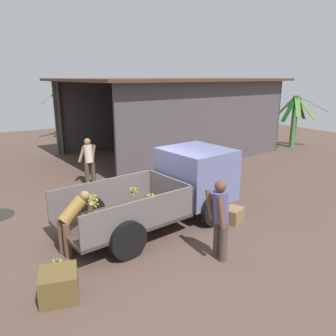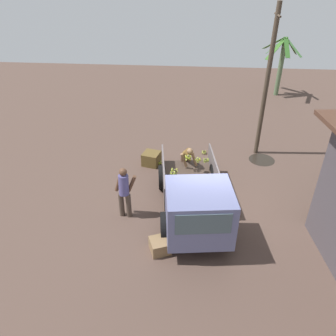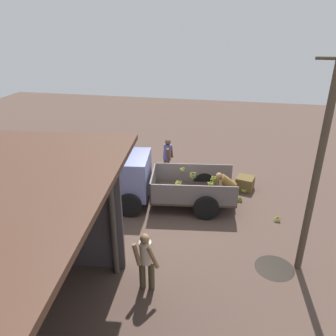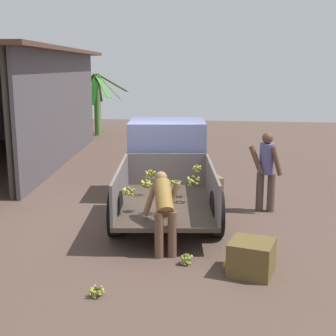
{
  "view_description": "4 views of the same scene",
  "coord_description": "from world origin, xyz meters",
  "px_view_note": "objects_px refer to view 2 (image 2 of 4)",
  "views": [
    {
      "loc": [
        -3.56,
        -7.36,
        3.75
      ],
      "look_at": [
        1.08,
        0.42,
        1.22
      ],
      "focal_mm": 35.0,
      "sensor_mm": 36.0,
      "label": 1
    },
    {
      "loc": [
        8.65,
        -0.48,
        6.89
      ],
      "look_at": [
        -0.68,
        -1.3,
        1.08
      ],
      "focal_mm": 35.0,
      "sensor_mm": 36.0,
      "label": 2
    },
    {
      "loc": [
        -1.94,
        9.81,
        6.14
      ],
      "look_at": [
        0.24,
        -1.09,
        1.13
      ],
      "focal_mm": 35.0,
      "sensor_mm": 36.0,
      "label": 3
    },
    {
      "loc": [
        -9.44,
        -1.8,
        3.1
      ],
      "look_at": [
        -0.46,
        -0.56,
        1.13
      ],
      "focal_mm": 50.0,
      "sensor_mm": 36.0,
      "label": 4
    }
  ],
  "objects_px": {
    "person_foreground_visitor": "(124,190)",
    "banana_bunch_on_ground_0": "(176,166)",
    "utility_pole": "(267,84)",
    "wooden_crate_1": "(160,246)",
    "banana_bunch_on_ground_2": "(159,162)",
    "person_bystander_near_shed": "(327,188)",
    "wooden_crate_0": "(151,159)",
    "person_worker_loading": "(187,157)",
    "cargo_truck": "(196,205)",
    "banana_bunch_on_ground_1": "(204,152)"
  },
  "relations": [
    {
      "from": "wooden_crate_1",
      "to": "person_bystander_near_shed",
      "type": "bearing_deg",
      "value": 113.78
    },
    {
      "from": "person_foreground_visitor",
      "to": "wooden_crate_0",
      "type": "bearing_deg",
      "value": 1.04
    },
    {
      "from": "banana_bunch_on_ground_0",
      "to": "person_foreground_visitor",
      "type": "bearing_deg",
      "value": -25.07
    },
    {
      "from": "wooden_crate_1",
      "to": "wooden_crate_0",
      "type": "bearing_deg",
      "value": -169.6
    },
    {
      "from": "cargo_truck",
      "to": "person_bystander_near_shed",
      "type": "height_order",
      "value": "cargo_truck"
    },
    {
      "from": "person_foreground_visitor",
      "to": "person_worker_loading",
      "type": "height_order",
      "value": "person_foreground_visitor"
    },
    {
      "from": "banana_bunch_on_ground_1",
      "to": "banana_bunch_on_ground_2",
      "type": "bearing_deg",
      "value": -59.44
    },
    {
      "from": "utility_pole",
      "to": "banana_bunch_on_ground_2",
      "type": "distance_m",
      "value": 5.17
    },
    {
      "from": "person_bystander_near_shed",
      "to": "wooden_crate_0",
      "type": "xyz_separation_m",
      "value": [
        -2.47,
        -5.92,
        -0.66
      ]
    },
    {
      "from": "person_bystander_near_shed",
      "to": "wooden_crate_1",
      "type": "height_order",
      "value": "person_bystander_near_shed"
    },
    {
      "from": "banana_bunch_on_ground_2",
      "to": "wooden_crate_0",
      "type": "xyz_separation_m",
      "value": [
        -0.03,
        -0.31,
        0.15
      ]
    },
    {
      "from": "person_worker_loading",
      "to": "person_bystander_near_shed",
      "type": "height_order",
      "value": "person_bystander_near_shed"
    },
    {
      "from": "utility_pole",
      "to": "person_foreground_visitor",
      "type": "distance_m",
      "value": 6.92
    },
    {
      "from": "person_bystander_near_shed",
      "to": "wooden_crate_1",
      "type": "xyz_separation_m",
      "value": [
        2.23,
        -5.06,
        -0.73
      ]
    },
    {
      "from": "person_bystander_near_shed",
      "to": "wooden_crate_0",
      "type": "relative_size",
      "value": 2.61
    },
    {
      "from": "banana_bunch_on_ground_0",
      "to": "banana_bunch_on_ground_2",
      "type": "distance_m",
      "value": 0.72
    },
    {
      "from": "banana_bunch_on_ground_2",
      "to": "wooden_crate_1",
      "type": "distance_m",
      "value": 4.71
    },
    {
      "from": "utility_pole",
      "to": "cargo_truck",
      "type": "bearing_deg",
      "value": -26.03
    },
    {
      "from": "person_bystander_near_shed",
      "to": "wooden_crate_0",
      "type": "distance_m",
      "value": 6.45
    },
    {
      "from": "banana_bunch_on_ground_1",
      "to": "wooden_crate_1",
      "type": "height_order",
      "value": "wooden_crate_1"
    },
    {
      "from": "person_bystander_near_shed",
      "to": "person_worker_loading",
      "type": "bearing_deg",
      "value": 155.69
    },
    {
      "from": "person_worker_loading",
      "to": "banana_bunch_on_ground_2",
      "type": "xyz_separation_m",
      "value": [
        -0.64,
        -1.13,
        -0.68
      ]
    },
    {
      "from": "utility_pole",
      "to": "wooden_crate_0",
      "type": "distance_m",
      "value": 5.33
    },
    {
      "from": "wooden_crate_1",
      "to": "person_foreground_visitor",
      "type": "bearing_deg",
      "value": -139.32
    },
    {
      "from": "cargo_truck",
      "to": "banana_bunch_on_ground_0",
      "type": "xyz_separation_m",
      "value": [
        -3.62,
        -0.82,
        -0.89
      ]
    },
    {
      "from": "utility_pole",
      "to": "wooden_crate_1",
      "type": "relative_size",
      "value": 10.92
    },
    {
      "from": "utility_pole",
      "to": "person_worker_loading",
      "type": "xyz_separation_m",
      "value": [
        2.04,
        -2.91,
        -2.22
      ]
    },
    {
      "from": "person_bystander_near_shed",
      "to": "banana_bunch_on_ground_0",
      "type": "height_order",
      "value": "person_bystander_near_shed"
    },
    {
      "from": "banana_bunch_on_ground_0",
      "to": "wooden_crate_0",
      "type": "relative_size",
      "value": 0.33
    },
    {
      "from": "wooden_crate_0",
      "to": "wooden_crate_1",
      "type": "height_order",
      "value": "wooden_crate_0"
    },
    {
      "from": "person_foreground_visitor",
      "to": "wooden_crate_0",
      "type": "height_order",
      "value": "person_foreground_visitor"
    },
    {
      "from": "cargo_truck",
      "to": "person_foreground_visitor",
      "type": "xyz_separation_m",
      "value": [
        -0.58,
        -2.24,
        -0.02
      ]
    },
    {
      "from": "person_worker_loading",
      "to": "wooden_crate_1",
      "type": "relative_size",
      "value": 2.47
    },
    {
      "from": "banana_bunch_on_ground_0",
      "to": "banana_bunch_on_ground_2",
      "type": "xyz_separation_m",
      "value": [
        -0.16,
        -0.7,
        0.01
      ]
    },
    {
      "from": "person_foreground_visitor",
      "to": "person_worker_loading",
      "type": "xyz_separation_m",
      "value": [
        -2.56,
        1.85,
        -0.18
      ]
    },
    {
      "from": "person_foreground_visitor",
      "to": "person_bystander_near_shed",
      "type": "height_order",
      "value": "person_foreground_visitor"
    },
    {
      "from": "banana_bunch_on_ground_0",
      "to": "banana_bunch_on_ground_1",
      "type": "distance_m",
      "value": 1.66
    },
    {
      "from": "utility_pole",
      "to": "person_worker_loading",
      "type": "height_order",
      "value": "utility_pole"
    },
    {
      "from": "utility_pole",
      "to": "banana_bunch_on_ground_2",
      "type": "relative_size",
      "value": 23.14
    },
    {
      "from": "person_foreground_visitor",
      "to": "banana_bunch_on_ground_1",
      "type": "xyz_separation_m",
      "value": [
        -4.27,
        2.53,
        -0.88
      ]
    },
    {
      "from": "person_worker_loading",
      "to": "banana_bunch_on_ground_2",
      "type": "bearing_deg",
      "value": -135.81
    },
    {
      "from": "cargo_truck",
      "to": "banana_bunch_on_ground_1",
      "type": "bearing_deg",
      "value": 168.92
    },
    {
      "from": "utility_pole",
      "to": "wooden_crate_1",
      "type": "xyz_separation_m",
      "value": [
        6.07,
        -3.5,
        -2.81
      ]
    },
    {
      "from": "banana_bunch_on_ground_0",
      "to": "wooden_crate_1",
      "type": "distance_m",
      "value": 4.52
    },
    {
      "from": "banana_bunch_on_ground_0",
      "to": "wooden_crate_1",
      "type": "bearing_deg",
      "value": -1.96
    },
    {
      "from": "banana_bunch_on_ground_0",
      "to": "person_worker_loading",
      "type": "bearing_deg",
      "value": 41.87
    },
    {
      "from": "utility_pole",
      "to": "person_bystander_near_shed",
      "type": "distance_m",
      "value": 4.64
    },
    {
      "from": "person_bystander_near_shed",
      "to": "banana_bunch_on_ground_2",
      "type": "distance_m",
      "value": 6.17
    },
    {
      "from": "person_bystander_near_shed",
      "to": "banana_bunch_on_ground_0",
      "type": "bearing_deg",
      "value": 152.67
    },
    {
      "from": "person_foreground_visitor",
      "to": "banana_bunch_on_ground_0",
      "type": "height_order",
      "value": "person_foreground_visitor"
    }
  ]
}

